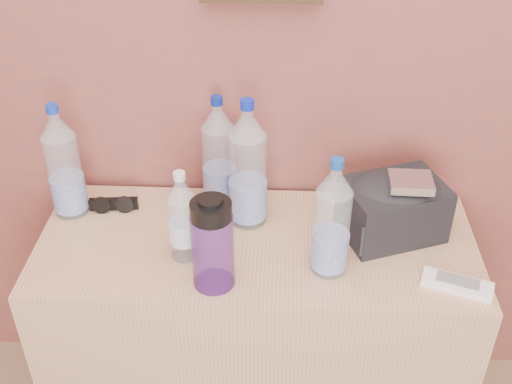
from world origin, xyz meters
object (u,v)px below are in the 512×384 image
nalgene_bottle (212,243)px  pet_small (183,220)px  sunglasses (114,204)px  foil_packet (411,182)px  pet_large_a (64,167)px  toiletry_bag (393,206)px  pet_large_c (248,170)px  pet_large_d (332,223)px  ac_remote (457,284)px  dresser (256,336)px  pet_large_b (219,158)px

nalgene_bottle → pet_small: bearing=130.3°
sunglasses → foil_packet: foil_packet is taller
pet_large_a → pet_small: size_ratio=1.32×
pet_large_a → toiletry_bag: bearing=-3.5°
pet_large_c → sunglasses: pet_large_c is taller
pet_large_d → toiletry_bag: size_ratio=1.28×
pet_large_c → ac_remote: bearing=-25.8°
pet_large_c → toiletry_bag: size_ratio=1.45×
pet_large_a → pet_large_d: 0.73m
dresser → nalgene_bottle: bearing=-121.0°
nalgene_bottle → foil_packet: nalgene_bottle is taller
dresser → pet_large_d: (0.18, -0.10, 0.50)m
pet_large_b → sunglasses: size_ratio=2.44×
toiletry_bag → foil_packet: (0.03, -0.03, 0.10)m
pet_small → pet_large_a: bearing=153.4°
pet_large_c → pet_large_d: bearing=-42.5°
ac_remote → toiletry_bag: bearing=141.9°
toiletry_bag → nalgene_bottle: bearing=-174.9°
dresser → sunglasses: (-0.40, 0.13, 0.38)m
pet_large_b → nalgene_bottle: bearing=-87.2°
pet_large_b → pet_small: bearing=-105.8°
toiletry_bag → pet_large_b: bearing=144.7°
pet_large_a → ac_remote: pet_large_a is taller
dresser → foil_packet: foil_packet is taller
nalgene_bottle → toiletry_bag: (0.45, 0.22, -0.04)m
pet_large_a → pet_large_d: size_ratio=1.04×
pet_small → foil_packet: 0.57m
pet_large_a → nalgene_bottle: pet_large_a is taller
pet_large_b → nalgene_bottle: pet_large_b is taller
toiletry_bag → foil_packet: foil_packet is taller
pet_small → nalgene_bottle: (0.08, -0.10, 0.01)m
foil_packet → pet_large_b: bearing=163.1°
nalgene_bottle → pet_large_c: bearing=75.2°
pet_large_a → pet_large_d: pet_large_a is taller
dresser → nalgene_bottle: 0.51m
pet_large_a → pet_large_d: bearing=-16.4°
pet_large_b → pet_small: 0.25m
pet_large_a → pet_large_b: (0.41, 0.07, -0.00)m
ac_remote → foil_packet: foil_packet is taller
dresser → pet_small: size_ratio=4.61×
pet_large_b → pet_large_c: 0.12m
toiletry_bag → pet_large_d: bearing=-158.6°
pet_large_a → pet_large_d: (0.70, -0.21, -0.01)m
pet_large_d → ac_remote: 0.34m
dresser → nalgene_bottle: size_ratio=4.67×
pet_small → foil_packet: size_ratio=2.35×
pet_small → toiletry_bag: size_ratio=1.00×
pet_large_c → pet_large_d: 0.29m
pet_large_b → foil_packet: bearing=-16.9°
ac_remote → foil_packet: size_ratio=1.56×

